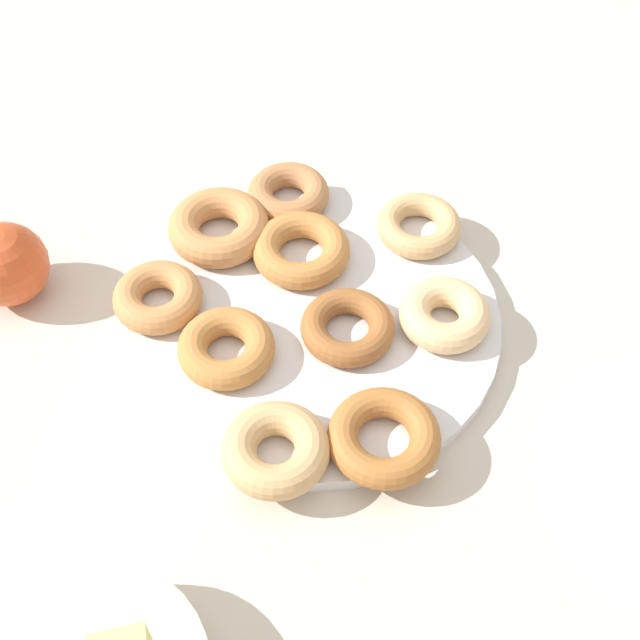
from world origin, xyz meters
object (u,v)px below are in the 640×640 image
(donut_plate, at_px, (314,320))
(donut_6, at_px, (384,437))
(donut_5, at_px, (284,194))
(donut_2, at_px, (348,327))
(donut_3, at_px, (219,227))
(donut_4, at_px, (226,348))
(apple, at_px, (6,264))
(donut_0, at_px, (419,226))
(donut_1, at_px, (445,315))
(donut_9, at_px, (158,297))
(donut_7, at_px, (276,450))
(donut_8, at_px, (303,250))

(donut_plate, height_order, donut_6, donut_6)
(donut_5, bearing_deg, donut_2, 99.71)
(donut_3, distance_m, donut_4, 0.14)
(apple, bearing_deg, donut_5, -168.02)
(donut_4, bearing_deg, apple, -33.12)
(donut_plate, bearing_deg, donut_0, -145.42)
(donut_1, distance_m, donut_9, 0.25)
(donut_2, bearing_deg, donut_9, -21.26)
(donut_plate, distance_m, donut_7, 0.15)
(donut_0, height_order, donut_6, donut_6)
(donut_1, xyz_separation_m, donut_8, (0.11, -0.10, -0.00))
(donut_plate, relative_size, donut_5, 4.16)
(donut_plate, relative_size, donut_3, 3.48)
(donut_3, distance_m, apple, 0.19)
(donut_plate, relative_size, donut_7, 3.91)
(donut_1, relative_size, donut_4, 0.96)
(donut_2, xyz_separation_m, donut_4, (0.10, 0.00, 0.00))
(donut_4, height_order, apple, apple)
(donut_4, height_order, donut_5, donut_4)
(donut_1, distance_m, donut_5, 0.21)
(donut_2, bearing_deg, donut_7, 54.11)
(donut_0, relative_size, donut_9, 1.01)
(donut_1, bearing_deg, donut_2, -2.29)
(donut_plate, distance_m, donut_0, 0.14)
(donut_2, bearing_deg, donut_3, -54.58)
(donut_plate, height_order, donut_9, donut_9)
(donut_4, distance_m, donut_6, 0.15)
(donut_plate, distance_m, donut_1, 0.12)
(donut_1, xyz_separation_m, donut_2, (0.08, -0.00, -0.00))
(donut_2, bearing_deg, apple, -21.81)
(donut_0, bearing_deg, donut_9, 10.34)
(donut_2, relative_size, donut_5, 1.02)
(donut_0, xyz_separation_m, donut_5, (0.12, -0.06, 0.00))
(donut_6, bearing_deg, donut_4, -44.02)
(donut_plate, height_order, donut_4, donut_4)
(donut_6, bearing_deg, donut_9, -46.50)
(donut_plate, height_order, donut_5, donut_5)
(donut_3, distance_m, donut_8, 0.08)
(donut_4, bearing_deg, donut_2, -177.69)
(donut_1, relative_size, donut_9, 1.00)
(donut_plate, bearing_deg, donut_4, 21.65)
(donut_1, distance_m, donut_4, 0.19)
(donut_6, xyz_separation_m, donut_8, (0.03, -0.21, 0.00))
(donut_4, xyz_separation_m, donut_6, (-0.11, 0.11, -0.00))
(donut_4, xyz_separation_m, donut_5, (-0.08, -0.17, -0.00))
(donut_5, distance_m, apple, 0.26)
(donut_0, bearing_deg, donut_3, -8.67)
(donut_plate, height_order, apple, apple)
(donut_5, xyz_separation_m, donut_9, (0.13, 0.11, 0.00))
(donut_1, bearing_deg, donut_0, -92.81)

